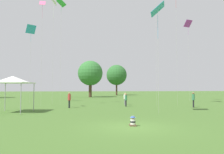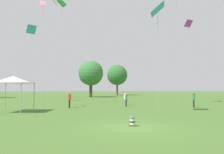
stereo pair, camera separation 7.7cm
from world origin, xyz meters
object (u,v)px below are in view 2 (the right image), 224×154
object	(u,v)px
kite_7	(31,31)
person_standing_2	(125,98)
kite_0	(188,25)
kite_8	(158,11)
distant_tree_2	(91,73)
kite_1	(43,9)
distant_tree_1	(117,75)
canopy_tent	(13,80)
person_standing_3	(194,98)
kite_3	(62,5)
person_standing_0	(126,99)
seated_toddler	(132,122)
person_standing_1	(69,99)
kite_6	(54,4)

from	to	relation	value
kite_7	person_standing_2	bearing A→B (deg)	164.93
kite_0	kite_8	distance (m)	20.75
kite_7	distant_tree_2	distance (m)	22.31
kite_1	distant_tree_1	size ratio (longest dim) A/B	1.37
person_standing_2	distant_tree_2	xyz separation A→B (m)	(-2.94, 25.85, 5.03)
kite_1	distant_tree_2	size ratio (longest dim) A/B	1.47
kite_7	distant_tree_1	world-z (taller)	kite_7
kite_0	kite_7	xyz separation A→B (m)	(-26.10, 0.88, -1.82)
kite_0	canopy_tent	bearing A→B (deg)	58.11
person_standing_3	kite_3	distance (m)	21.18
kite_0	kite_7	bearing A→B (deg)	28.20
person_standing_3	kite_0	world-z (taller)	kite_0
person_standing_2	kite_1	world-z (taller)	kite_1
person_standing_0	distant_tree_2	bearing A→B (deg)	-47.98
person_standing_3	distant_tree_1	size ratio (longest dim) A/B	0.18
person_standing_0	kite_3	size ratio (longest dim) A/B	0.11
seated_toddler	person_standing_1	bearing A→B (deg)	113.13
person_standing_1	canopy_tent	xyz separation A→B (m)	(-5.04, -3.67, 1.93)
kite_8	kite_0	bearing A→B (deg)	-147.73
kite_3	distant_tree_2	world-z (taller)	kite_3
distant_tree_2	person_standing_1	bearing A→B (deg)	-98.26
canopy_tent	kite_6	size ratio (longest dim) A/B	0.26
kite_8	distant_tree_1	bearing A→B (deg)	-118.22
kite_3	kite_1	bearing A→B (deg)	150.44
person_standing_2	canopy_tent	distance (m)	14.31
person_standing_0	person_standing_2	size ratio (longest dim) A/B	1.00
person_standing_1	kite_7	distance (m)	15.89
person_standing_3	kite_7	world-z (taller)	kite_7
person_standing_2	kite_6	distance (m)	16.04
person_standing_1	distant_tree_2	size ratio (longest dim) A/B	0.19
person_standing_0	person_standing_2	distance (m)	2.83
kite_0	seated_toddler	bearing A→B (deg)	84.57
seated_toddler	kite_6	bearing A→B (deg)	115.33
person_standing_0	distant_tree_1	distance (m)	43.72
person_standing_3	kite_3	xyz separation A→B (m)	(-15.46, 7.08, 12.63)
kite_3	kite_6	world-z (taller)	kite_6
person_standing_1	kite_7	xyz separation A→B (m)	(-6.32, 10.40, 10.22)
seated_toddler	person_standing_0	distance (m)	13.51
person_standing_2	person_standing_3	size ratio (longest dim) A/B	0.90
person_standing_3	kite_7	bearing A→B (deg)	1.24
kite_6	distant_tree_1	bearing A→B (deg)	16.95
seated_toddler	person_standing_1	distance (m)	13.19
person_standing_0	kite_6	xyz separation A→B (m)	(-9.06, 4.42, 12.73)
person_standing_3	distant_tree_2	distance (m)	32.90
kite_3	kite_7	bearing A→B (deg)	61.39
person_standing_1	kite_7	size ratio (longest dim) A/B	0.14
canopy_tent	distant_tree_2	xyz separation A→B (m)	(9.29, 32.98, 2.97)
kite_8	kite_1	bearing A→B (deg)	-63.65
seated_toddler	kite_8	size ratio (longest dim) A/B	0.06
kite_8	person_standing_2	bearing A→B (deg)	-108.32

